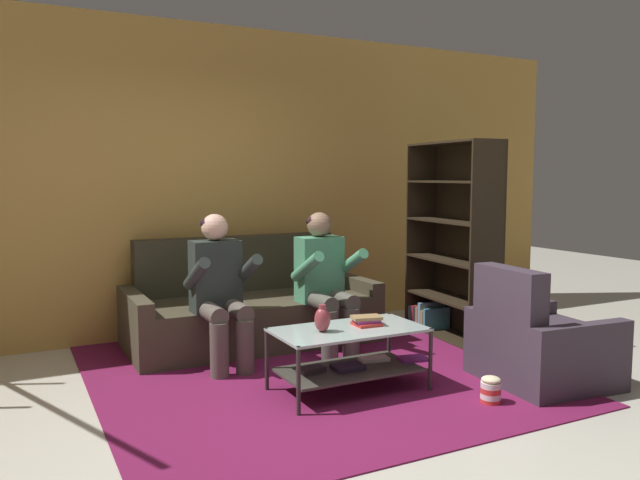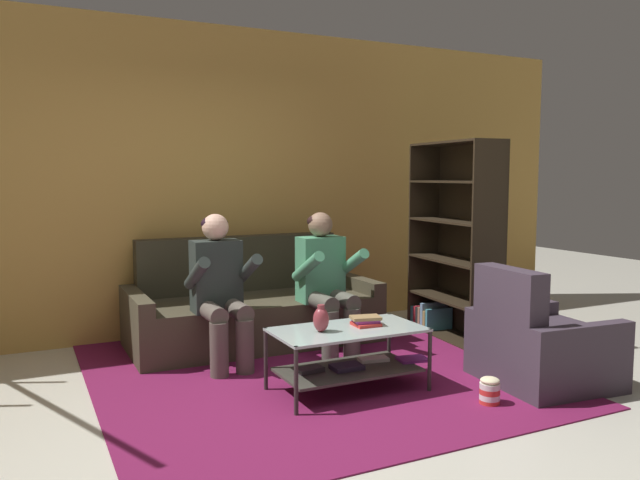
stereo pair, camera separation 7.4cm
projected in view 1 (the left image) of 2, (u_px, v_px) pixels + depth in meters
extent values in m
plane|color=beige|center=(318.00, 418.00, 3.85)|extent=(16.80, 16.80, 0.00)
cube|color=gold|center=(201.00, 181.00, 5.89)|extent=(8.40, 0.12, 2.90)
cube|color=#423C2B|center=(253.00, 321.00, 5.56)|extent=(1.91, 0.97, 0.42)
cube|color=#383325|center=(237.00, 263.00, 5.87)|extent=(1.91, 0.18, 0.52)
cube|color=#423C2B|center=(135.00, 326.00, 5.10)|extent=(0.13, 0.97, 0.54)
cube|color=#423C2B|center=(352.00, 304.00, 6.02)|extent=(0.13, 0.97, 0.54)
cylinder|color=#595047|center=(219.00, 351.00, 4.61)|extent=(0.14, 0.14, 0.42)
cylinder|color=#595047|center=(245.00, 347.00, 4.70)|extent=(0.14, 0.14, 0.42)
cylinder|color=#595047|center=(212.00, 312.00, 4.74)|extent=(0.14, 0.42, 0.14)
cylinder|color=#595047|center=(237.00, 310.00, 4.83)|extent=(0.14, 0.42, 0.14)
cube|color=#2A332F|center=(215.00, 276.00, 4.94)|extent=(0.38, 0.22, 0.57)
cylinder|color=#2A332F|center=(196.00, 274.00, 4.69)|extent=(0.09, 0.49, 0.31)
cylinder|color=#2A332F|center=(247.00, 270.00, 4.87)|extent=(0.09, 0.49, 0.31)
sphere|color=beige|center=(215.00, 227.00, 4.91)|extent=(0.21, 0.21, 0.21)
ellipsoid|color=black|center=(214.00, 224.00, 4.92)|extent=(0.21, 0.21, 0.13)
cylinder|color=#525146|center=(330.00, 336.00, 5.02)|extent=(0.14, 0.14, 0.42)
cylinder|color=#525146|center=(351.00, 333.00, 5.11)|extent=(0.14, 0.14, 0.42)
cylinder|color=#525146|center=(320.00, 302.00, 5.16)|extent=(0.14, 0.42, 0.14)
cylinder|color=#525146|center=(341.00, 299.00, 5.25)|extent=(0.14, 0.42, 0.14)
cube|color=#49956B|center=(319.00, 269.00, 5.36)|extent=(0.38, 0.22, 0.56)
cylinder|color=#49956B|center=(307.00, 267.00, 5.10)|extent=(0.09, 0.49, 0.31)
cylinder|color=#49956B|center=(350.00, 264.00, 5.29)|extent=(0.09, 0.49, 0.31)
sphere|color=#926F57|center=(319.00, 225.00, 5.32)|extent=(0.21, 0.21, 0.21)
ellipsoid|color=black|center=(318.00, 221.00, 5.34)|extent=(0.21, 0.21, 0.13)
cube|color=#A9BDBA|center=(349.00, 330.00, 4.30)|extent=(1.04, 0.55, 0.02)
cube|color=#3F3E35|center=(348.00, 369.00, 4.33)|extent=(0.95, 0.51, 0.02)
cylinder|color=#312C29|center=(298.00, 382.00, 3.86)|extent=(0.03, 0.03, 0.45)
cylinder|color=#312C29|center=(430.00, 360.00, 4.32)|extent=(0.03, 0.03, 0.45)
cylinder|color=#312C29|center=(267.00, 360.00, 4.33)|extent=(0.03, 0.03, 0.45)
cylinder|color=#312C29|center=(389.00, 342.00, 4.78)|extent=(0.03, 0.03, 0.45)
cube|color=#30272D|center=(311.00, 370.00, 4.24)|extent=(0.20, 0.13, 0.03)
cube|color=#2B1F35|center=(348.00, 367.00, 4.31)|extent=(0.22, 0.15, 0.03)
cube|color=silver|center=(374.00, 359.00, 4.50)|extent=(0.23, 0.14, 0.02)
cube|color=#8A2C90|center=(413.00, 359.00, 4.52)|extent=(0.24, 0.19, 0.02)
cube|color=maroon|center=(300.00, 367.00, 4.87)|extent=(3.10, 3.47, 0.01)
cube|color=#7F4E6C|center=(300.00, 367.00, 4.87)|extent=(1.71, 1.91, 0.00)
ellipsoid|color=maroon|center=(322.00, 320.00, 4.20)|extent=(0.11, 0.11, 0.17)
cylinder|color=maroon|center=(322.00, 307.00, 4.19)|extent=(0.05, 0.05, 0.04)
cube|color=red|center=(367.00, 324.00, 4.39)|extent=(0.18, 0.17, 0.02)
cube|color=purple|center=(367.00, 320.00, 4.39)|extent=(0.19, 0.16, 0.02)
cube|color=#9A774B|center=(366.00, 318.00, 4.38)|extent=(0.23, 0.18, 0.02)
cube|color=black|center=(422.00, 236.00, 6.23)|extent=(0.35, 0.05, 1.81)
cube|color=black|center=(487.00, 246.00, 5.27)|extent=(0.35, 0.05, 1.81)
cube|color=black|center=(467.00, 240.00, 5.81)|extent=(0.11, 1.07, 1.81)
cube|color=black|center=(450.00, 335.00, 5.84)|extent=(0.43, 1.05, 0.02)
cube|color=black|center=(451.00, 298.00, 5.80)|extent=(0.43, 1.05, 0.02)
cube|color=black|center=(451.00, 260.00, 5.77)|extent=(0.43, 1.05, 0.02)
cube|color=black|center=(452.00, 221.00, 5.73)|extent=(0.43, 1.05, 0.02)
cube|color=black|center=(453.00, 182.00, 5.70)|extent=(0.43, 1.05, 0.02)
cube|color=black|center=(454.00, 143.00, 5.66)|extent=(0.43, 1.05, 0.02)
cube|color=teal|center=(422.00, 314.00, 6.27)|extent=(0.29, 0.06, 0.19)
cube|color=red|center=(423.00, 315.00, 6.22)|extent=(0.27, 0.06, 0.20)
cube|color=#242727|center=(426.00, 316.00, 6.18)|extent=(0.28, 0.05, 0.19)
cube|color=#996E54|center=(427.00, 316.00, 6.14)|extent=(0.24, 0.06, 0.20)
cube|color=#6E93B1|center=(432.00, 315.00, 6.10)|extent=(0.29, 0.07, 0.25)
cube|color=olive|center=(434.00, 319.00, 6.06)|extent=(0.28, 0.06, 0.18)
cube|color=teal|center=(437.00, 319.00, 6.01)|extent=(0.29, 0.05, 0.21)
cube|color=#3E323F|center=(543.00, 354.00, 4.53)|extent=(0.85, 0.67, 0.41)
cube|color=#3E323F|center=(509.00, 300.00, 4.36)|extent=(0.21, 0.62, 0.45)
cube|color=#3E323F|center=(582.00, 361.00, 4.19)|extent=(0.81, 0.17, 0.51)
cube|color=#3E323F|center=(511.00, 336.00, 4.86)|extent=(0.81, 0.17, 0.51)
cylinder|color=red|center=(490.00, 401.00, 4.10)|extent=(0.13, 0.13, 0.04)
cylinder|color=white|center=(491.00, 396.00, 4.10)|extent=(0.13, 0.13, 0.04)
cylinder|color=red|center=(491.00, 390.00, 4.10)|extent=(0.13, 0.13, 0.04)
cylinder|color=white|center=(491.00, 385.00, 4.09)|extent=(0.13, 0.13, 0.04)
ellipsoid|color=beige|center=(491.00, 380.00, 4.09)|extent=(0.13, 0.13, 0.05)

